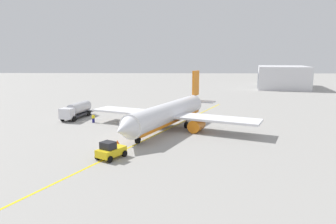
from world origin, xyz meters
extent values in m
plane|color=#9E9B96|center=(0.00, 0.00, 0.00)|extent=(400.00, 400.00, 0.00)
cylinder|color=white|center=(0.00, 0.00, 2.81)|extent=(23.49, 13.13, 3.61)
cube|color=orange|center=(0.00, 0.00, 1.81)|extent=(22.00, 11.99, 1.01)
cone|color=white|center=(12.23, -5.46, 2.81)|extent=(4.47, 4.53, 3.47)
cone|color=white|center=(-12.84, 5.74, 3.17)|extent=(5.53, 4.72, 3.07)
cube|color=orange|center=(-12.23, 5.46, 7.01)|extent=(3.07, 1.63, 5.20)
cube|color=white|center=(-12.23, 5.46, 3.21)|extent=(5.62, 8.65, 0.24)
cube|color=white|center=(-0.91, 0.41, 2.35)|extent=(16.99, 30.19, 0.36)
cylinder|color=orange|center=(1.94, 4.83, 1.10)|extent=(3.78, 3.22, 2.10)
cylinder|color=orange|center=(-2.30, -4.67, 1.10)|extent=(3.78, 3.22, 2.10)
cylinder|color=#4C4C51|center=(9.17, -4.10, 1.14)|extent=(0.24, 0.24, 1.17)
cylinder|color=black|center=(9.17, -4.10, 0.55)|extent=(1.17, 0.81, 1.10)
cylinder|color=#4C4C51|center=(-0.77, 3.19, 1.14)|extent=(0.24, 0.24, 1.17)
cylinder|color=black|center=(-0.77, 3.19, 0.55)|extent=(1.17, 0.81, 1.10)
cylinder|color=#4C4C51|center=(-2.89, -1.56, 1.14)|extent=(0.24, 0.24, 1.17)
cylinder|color=black|center=(-2.89, -1.56, 0.55)|extent=(1.17, 0.81, 1.10)
cube|color=#2D2D33|center=(-9.55, -18.95, 0.70)|extent=(9.63, 4.15, 0.30)
cube|color=silver|center=(-5.35, -19.73, 1.65)|extent=(2.40, 2.72, 2.00)
cube|color=black|center=(-4.47, -19.89, 2.05)|extent=(0.52, 2.00, 0.90)
cylinder|color=silver|center=(-10.14, -18.85, 2.00)|extent=(6.84, 3.44, 2.30)
cylinder|color=black|center=(-5.52, -18.43, 0.55)|extent=(1.15, 0.54, 1.10)
cylinder|color=black|center=(-5.97, -20.88, 0.55)|extent=(1.15, 0.54, 1.10)
cylinder|color=black|center=(-11.57, -17.31, 0.55)|extent=(1.15, 0.54, 1.10)
cylinder|color=black|center=(-12.03, -19.77, 0.55)|extent=(1.15, 0.54, 1.10)
cube|color=yellow|center=(15.75, -6.52, 0.85)|extent=(4.12, 3.57, 0.90)
cube|color=black|center=(16.18, -6.78, 1.75)|extent=(2.03, 2.09, 0.90)
cylinder|color=black|center=(14.12, -6.70, 0.40)|extent=(0.84, 0.67, 0.80)
cylinder|color=black|center=(15.15, -4.99, 0.40)|extent=(0.84, 0.67, 0.80)
cylinder|color=black|center=(16.34, -8.05, 0.40)|extent=(0.84, 0.67, 0.80)
cylinder|color=black|center=(17.38, -6.34, 0.40)|extent=(0.84, 0.67, 0.80)
cube|color=navy|center=(-4.80, -14.45, 0.42)|extent=(0.48, 0.54, 0.85)
cube|color=yellow|center=(-4.80, -14.45, 1.15)|extent=(0.55, 0.63, 0.60)
sphere|color=tan|center=(-4.80, -14.45, 1.59)|extent=(0.24, 0.24, 0.24)
cone|color=#F2590F|center=(9.92, -6.91, 0.34)|extent=(0.62, 0.62, 0.68)
cube|color=silver|center=(-77.62, 45.90, 4.48)|extent=(35.36, 26.37, 8.96)
cube|color=#4C515B|center=(-80.01, 36.59, 3.14)|extent=(21.46, 5.65, 5.92)
cube|color=yellow|center=(0.00, 0.00, 0.01)|extent=(58.15, 26.19, 0.01)
camera|label=1|loc=(50.84, 1.52, 12.11)|focal=32.01mm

